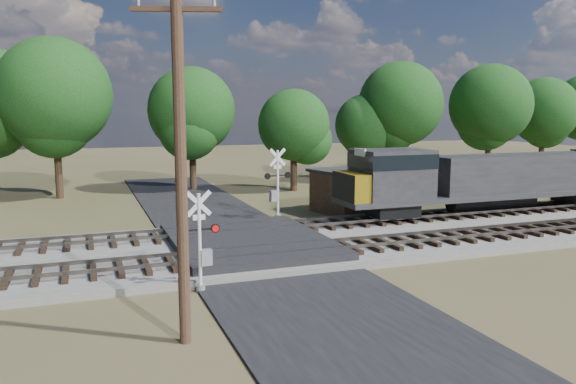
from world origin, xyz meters
name	(u,v)px	position (x,y,z in m)	size (l,w,h in m)	color
ground	(252,252)	(0.00, 0.00, 0.00)	(160.00, 160.00, 0.00)	#404324
ballast_bed	(429,231)	(10.00, 0.50, 0.15)	(140.00, 10.00, 0.30)	gray
road	(252,251)	(0.00, 0.00, 0.04)	(7.00, 60.00, 0.08)	black
crossing_panel	(249,243)	(0.00, 0.50, 0.32)	(7.00, 9.00, 0.62)	#262628
track_near	(331,248)	(3.12, -2.00, 0.41)	(140.00, 2.60, 0.33)	black
track_far	(292,226)	(3.12, 3.00, 0.41)	(140.00, 2.60, 0.33)	black
crossing_signal_near	(202,250)	(-3.31, -4.90, 1.55)	(1.50, 0.33, 3.72)	silver
crossing_signal_far	(276,190)	(3.65, 7.02, 1.80)	(1.74, 0.42, 4.32)	silver
utility_pole	(181,160)	(-4.70, -9.20, 5.18)	(2.32, 0.85, 9.78)	#3B231B
equipment_shed	(349,191)	(8.89, 7.75, 1.41)	(4.86, 4.86, 2.79)	#3F221B
treeline	(260,107)	(7.01, 20.97, 6.83)	(79.98, 11.68, 11.86)	black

